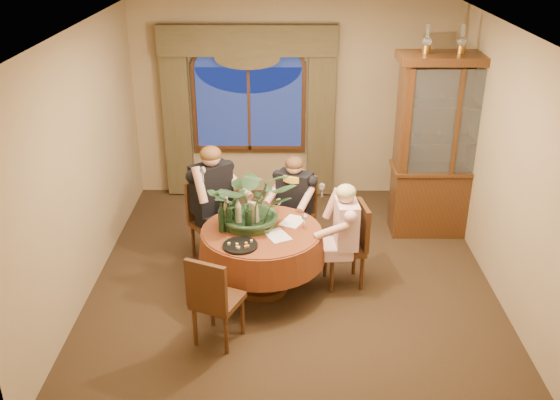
{
  "coord_description": "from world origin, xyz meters",
  "views": [
    {
      "loc": [
        -0.1,
        -6.19,
        3.83
      ],
      "look_at": [
        -0.14,
        -0.25,
        1.1
      ],
      "focal_mm": 40.0,
      "sensor_mm": 36.0,
      "label": 1
    }
  ],
  "objects_px": {
    "olive_bowl": "(263,229)",
    "wine_bottle_3": "(229,218)",
    "oil_lamp_right": "(497,39)",
    "centerpiece_plant": "(253,172)",
    "chair_back": "(212,222)",
    "wine_bottle_5": "(235,209)",
    "chair_front_left": "(218,298)",
    "oil_lamp_center": "(462,39)",
    "wine_bottle_1": "(238,213)",
    "oil_lamp_left": "(427,39)",
    "person_pink": "(346,237)",
    "wine_bottle_4": "(248,218)",
    "person_back": "(212,203)",
    "wine_bottle_2": "(227,211)",
    "stoneware_vase": "(253,213)",
    "chair_back_right": "(294,217)",
    "person_scarf": "(294,206)",
    "china_cabinet": "(449,147)",
    "chair_right": "(344,246)",
    "wine_bottle_0": "(222,218)",
    "dining_table": "(262,260)"
  },
  "relations": [
    {
      "from": "china_cabinet",
      "to": "chair_right",
      "type": "bearing_deg",
      "value": -136.99
    },
    {
      "from": "oil_lamp_center",
      "to": "chair_back",
      "type": "bearing_deg",
      "value": -165.9
    },
    {
      "from": "wine_bottle_1",
      "to": "centerpiece_plant",
      "type": "bearing_deg",
      "value": 20.64
    },
    {
      "from": "chair_back_right",
      "to": "chair_back",
      "type": "relative_size",
      "value": 1.0
    },
    {
      "from": "china_cabinet",
      "to": "person_pink",
      "type": "bearing_deg",
      "value": -135.43
    },
    {
      "from": "person_scarf",
      "to": "centerpiece_plant",
      "type": "xyz_separation_m",
      "value": [
        -0.46,
        -0.71,
        0.72
      ]
    },
    {
      "from": "oil_lamp_left",
      "to": "wine_bottle_0",
      "type": "bearing_deg",
      "value": -147.29
    },
    {
      "from": "wine_bottle_2",
      "to": "wine_bottle_3",
      "type": "relative_size",
      "value": 1.0
    },
    {
      "from": "centerpiece_plant",
      "to": "chair_front_left",
      "type": "bearing_deg",
      "value": -106.31
    },
    {
      "from": "chair_front_left",
      "to": "wine_bottle_4",
      "type": "relative_size",
      "value": 2.91
    },
    {
      "from": "wine_bottle_2",
      "to": "chair_right",
      "type": "bearing_deg",
      "value": 1.18
    },
    {
      "from": "person_back",
      "to": "wine_bottle_2",
      "type": "height_order",
      "value": "person_back"
    },
    {
      "from": "oil_lamp_left",
      "to": "person_pink",
      "type": "relative_size",
      "value": 0.27
    },
    {
      "from": "china_cabinet",
      "to": "chair_back",
      "type": "bearing_deg",
      "value": -165.9
    },
    {
      "from": "wine_bottle_5",
      "to": "oil_lamp_center",
      "type": "bearing_deg",
      "value": 26.15
    },
    {
      "from": "chair_front_left",
      "to": "wine_bottle_4",
      "type": "xyz_separation_m",
      "value": [
        0.26,
        0.85,
        0.44
      ]
    },
    {
      "from": "centerpiece_plant",
      "to": "wine_bottle_1",
      "type": "height_order",
      "value": "centerpiece_plant"
    },
    {
      "from": "wine_bottle_4",
      "to": "person_back",
      "type": "bearing_deg",
      "value": 121.49
    },
    {
      "from": "dining_table",
      "to": "oil_lamp_center",
      "type": "xyz_separation_m",
      "value": [
        2.31,
        1.44,
        2.13
      ]
    },
    {
      "from": "oil_lamp_center",
      "to": "wine_bottle_3",
      "type": "relative_size",
      "value": 1.03
    },
    {
      "from": "wine_bottle_0",
      "to": "person_scarf",
      "type": "bearing_deg",
      "value": 48.52
    },
    {
      "from": "chair_back",
      "to": "wine_bottle_5",
      "type": "bearing_deg",
      "value": 80.35
    },
    {
      "from": "dining_table",
      "to": "chair_right",
      "type": "distance_m",
      "value": 0.93
    },
    {
      "from": "chair_back",
      "to": "wine_bottle_5",
      "type": "height_order",
      "value": "wine_bottle_5"
    },
    {
      "from": "oil_lamp_left",
      "to": "wine_bottle_4",
      "type": "distance_m",
      "value": 2.99
    },
    {
      "from": "dining_table",
      "to": "chair_back_right",
      "type": "xyz_separation_m",
      "value": [
        0.37,
        0.86,
        0.1
      ]
    },
    {
      "from": "olive_bowl",
      "to": "wine_bottle_4",
      "type": "xyz_separation_m",
      "value": [
        -0.16,
        -0.02,
        0.14
      ]
    },
    {
      "from": "chair_front_left",
      "to": "person_scarf",
      "type": "relative_size",
      "value": 0.75
    },
    {
      "from": "oil_lamp_left",
      "to": "olive_bowl",
      "type": "distance_m",
      "value": 2.96
    },
    {
      "from": "chair_back",
      "to": "chair_front_left",
      "type": "height_order",
      "value": "same"
    },
    {
      "from": "olive_bowl",
      "to": "wine_bottle_3",
      "type": "xyz_separation_m",
      "value": [
        -0.37,
        -0.0,
        0.14
      ]
    },
    {
      "from": "oil_lamp_right",
      "to": "centerpiece_plant",
      "type": "bearing_deg",
      "value": -154.98
    },
    {
      "from": "person_scarf",
      "to": "wine_bottle_4",
      "type": "distance_m",
      "value": 1.07
    },
    {
      "from": "dining_table",
      "to": "centerpiece_plant",
      "type": "xyz_separation_m",
      "value": [
        -0.09,
        0.13,
        0.98
      ]
    },
    {
      "from": "wine_bottle_1",
      "to": "wine_bottle_3",
      "type": "bearing_deg",
      "value": -127.3
    },
    {
      "from": "dining_table",
      "to": "oil_lamp_left",
      "type": "xyz_separation_m",
      "value": [
        1.91,
        1.44,
        2.13
      ]
    },
    {
      "from": "chair_right",
      "to": "wine_bottle_5",
      "type": "bearing_deg",
      "value": 80.02
    },
    {
      "from": "china_cabinet",
      "to": "wine_bottle_3",
      "type": "height_order",
      "value": "china_cabinet"
    },
    {
      "from": "person_scarf",
      "to": "centerpiece_plant",
      "type": "distance_m",
      "value": 1.11
    },
    {
      "from": "wine_bottle_2",
      "to": "person_scarf",
      "type": "bearing_deg",
      "value": 44.56
    },
    {
      "from": "person_back",
      "to": "wine_bottle_3",
      "type": "bearing_deg",
      "value": 68.92
    },
    {
      "from": "person_scarf",
      "to": "chair_back",
      "type": "bearing_deg",
      "value": 31.34
    },
    {
      "from": "olive_bowl",
      "to": "stoneware_vase",
      "type": "bearing_deg",
      "value": 124.68
    },
    {
      "from": "person_pink",
      "to": "wine_bottle_3",
      "type": "xyz_separation_m",
      "value": [
        -1.26,
        -0.11,
        0.29
      ]
    },
    {
      "from": "wine_bottle_0",
      "to": "oil_lamp_center",
      "type": "bearing_deg",
      "value": 28.66
    },
    {
      "from": "centerpiece_plant",
      "to": "wine_bottle_3",
      "type": "height_order",
      "value": "centerpiece_plant"
    },
    {
      "from": "wine_bottle_0",
      "to": "wine_bottle_3",
      "type": "xyz_separation_m",
      "value": [
        0.08,
        0.0,
        0.0
      ]
    },
    {
      "from": "china_cabinet",
      "to": "person_scarf",
      "type": "xyz_separation_m",
      "value": [
        -1.95,
        -0.6,
        -0.53
      ]
    },
    {
      "from": "wine_bottle_3",
      "to": "oil_lamp_left",
      "type": "bearing_deg",
      "value": 33.56
    },
    {
      "from": "oil_lamp_center",
      "to": "wine_bottle_5",
      "type": "xyz_separation_m",
      "value": [
        -2.6,
        -1.28,
        -1.59
      ]
    }
  ]
}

